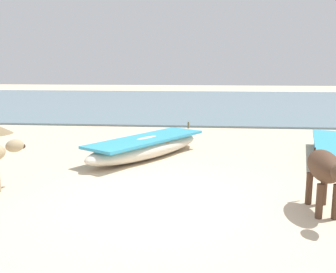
% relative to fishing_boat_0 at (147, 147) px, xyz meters
% --- Properties ---
extents(ground, '(80.00, 80.00, 0.00)m').
position_rel_fishing_boat_0_xyz_m(ground, '(0.72, -3.34, -0.29)').
color(ground, beige).
extents(sea_water, '(60.00, 20.00, 0.08)m').
position_rel_fishing_boat_0_xyz_m(sea_water, '(0.72, 15.06, -0.25)').
color(sea_water, slate).
rests_on(sea_water, ground).
extents(fishing_boat_0, '(3.14, 4.05, 0.73)m').
position_rel_fishing_boat_0_xyz_m(fishing_boat_0, '(0.00, 0.00, 0.00)').
color(fishing_boat_0, beige).
rests_on(fishing_boat_0, ground).
extents(fishing_boat_1, '(1.85, 4.32, 0.64)m').
position_rel_fishing_boat_0_xyz_m(fishing_boat_1, '(4.81, 0.36, -0.05)').
color(fishing_boat_1, '#1E669E').
rests_on(fishing_boat_1, ground).
extents(cow_second_adult_dark, '(0.46, 1.59, 1.02)m').
position_rel_fishing_boat_0_xyz_m(cow_second_adult_dark, '(3.45, -3.60, 0.45)').
color(cow_second_adult_dark, '#4C3323').
rests_on(cow_second_adult_dark, ground).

